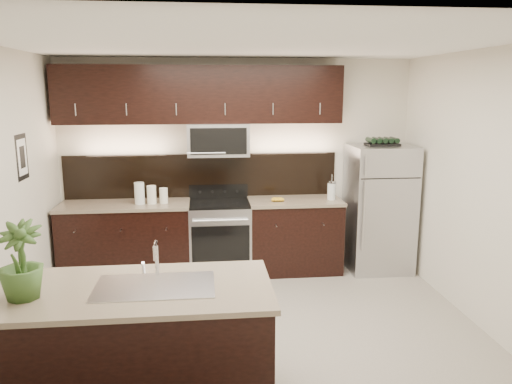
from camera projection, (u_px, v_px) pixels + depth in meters
ground at (253, 334)px, 4.81m from camera, size 4.50×4.50×0.00m
room_walls at (240, 160)px, 4.42m from camera, size 4.52×4.02×2.71m
counter_run at (204, 238)px, 6.31m from camera, size 3.51×0.65×0.94m
upper_fixtures at (203, 104)px, 6.12m from camera, size 3.49×0.40×1.66m
island at (137, 348)px, 3.62m from camera, size 1.96×0.96×0.94m
sink_faucet at (155, 284)px, 3.54m from camera, size 0.84×0.50×0.28m
refrigerator at (379, 208)px, 6.42m from camera, size 0.78×0.71×1.62m
wine_rack at (382, 142)px, 6.25m from camera, size 0.40×0.25×0.10m
plant at (21, 261)px, 3.29m from camera, size 0.30×0.30×0.53m
canisters at (149, 194)px, 6.08m from camera, size 0.40×0.13×0.27m
french_press at (332, 190)px, 6.31m from camera, size 0.11×0.11×0.32m
bananas at (274, 199)px, 6.23m from camera, size 0.17×0.14×0.05m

